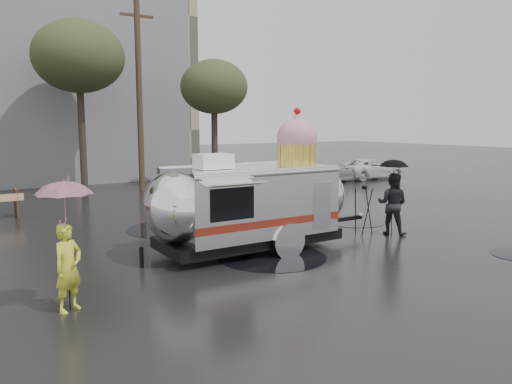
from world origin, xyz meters
TOP-DOWN VIEW (x-y plane):
  - ground at (0.00, 0.00)m, footprint 120.00×120.00m
  - puddles at (0.93, 2.88)m, footprint 13.87×9.95m
  - utility_pole at (2.50, 14.00)m, footprint 1.60×0.28m
  - tree_mid at (0.00, 15.00)m, footprint 4.20×4.20m
  - tree_right at (6.00, 13.00)m, footprint 3.36×3.36m
  - parked_cars at (11.78, 12.00)m, footprint 13.20×1.90m
  - airstream_trailer at (1.00, 1.49)m, footprint 7.07×2.68m
  - person_left at (-4.06, -0.44)m, footprint 0.68×0.62m
  - umbrella_pink at (-4.06, -0.44)m, footprint 1.19×1.19m
  - person_right at (5.47, 0.76)m, footprint 0.88×1.01m
  - umbrella_black at (5.47, 0.76)m, footprint 1.08×1.08m
  - tripod at (4.84, 1.30)m, footprint 0.57×0.60m

SIDE VIEW (x-z plane):
  - ground at x=0.00m, z-range 0.00..0.00m
  - puddles at x=0.93m, z-range 0.00..0.01m
  - parked_cars at x=11.78m, z-range -0.03..1.47m
  - person_left at x=-4.06m, z-range 0.00..1.58m
  - tripod at x=4.84m, z-range 0.12..1.59m
  - person_right at x=5.47m, z-range 0.00..1.85m
  - airstream_trailer at x=1.00m, z-range -0.57..3.24m
  - umbrella_black at x=5.47m, z-range 0.77..3.06m
  - umbrella_pink at x=-4.06m, z-range 0.77..3.14m
  - utility_pole at x=2.50m, z-range 0.12..9.12m
  - tree_right at x=6.00m, z-range 1.85..8.27m
  - tree_mid at x=0.00m, z-range 2.33..10.35m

